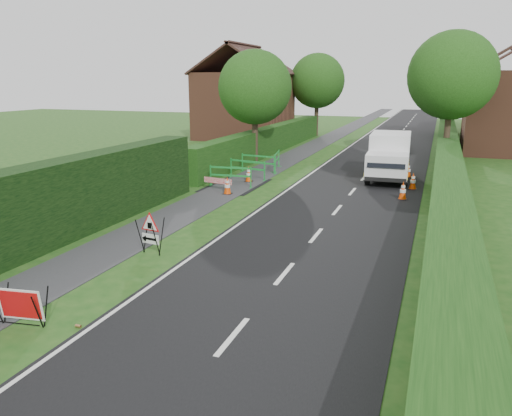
% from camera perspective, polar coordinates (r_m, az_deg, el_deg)
% --- Properties ---
extents(ground, '(120.00, 120.00, 0.00)m').
position_cam_1_polar(ground, '(13.20, -8.56, -7.62)').
color(ground, '#1A4814').
rests_on(ground, ground).
extents(road_surface, '(6.00, 90.00, 0.02)m').
position_cam_1_polar(road_surface, '(46.07, 15.84, 7.77)').
color(road_surface, black).
rests_on(road_surface, ground).
extents(footpath, '(2.00, 90.00, 0.02)m').
position_cam_1_polar(footpath, '(46.81, 9.06, 8.23)').
color(footpath, '#2D2D30').
rests_on(footpath, ground).
extents(hedge_west_near, '(1.10, 18.00, 2.50)m').
position_cam_1_polar(hedge_west_near, '(16.10, -24.45, -4.70)').
color(hedge_west_near, black).
rests_on(hedge_west_near, ground).
extents(hedge_west_far, '(1.00, 24.00, 1.80)m').
position_cam_1_polar(hedge_west_far, '(34.83, 1.56, 6.31)').
color(hedge_west_far, '#14380F').
rests_on(hedge_west_far, ground).
extents(hedge_east, '(1.20, 50.00, 1.50)m').
position_cam_1_polar(hedge_east, '(27.13, 20.91, 3.03)').
color(hedge_east, '#14380F').
rests_on(hedge_east, ground).
extents(house_west, '(7.50, 7.40, 7.88)m').
position_cam_1_polar(house_west, '(43.76, -1.33, 11.78)').
color(house_west, brown).
rests_on(house_west, ground).
extents(house_east_b, '(7.50, 7.40, 7.88)m').
position_cam_1_polar(house_east_b, '(53.06, 27.15, 10.70)').
color(house_east_b, brown).
rests_on(house_east_b, ground).
extents(tree_nw, '(4.40, 4.40, 6.70)m').
position_cam_1_polar(tree_nw, '(30.58, -0.12, 13.62)').
color(tree_nw, '#2D2116').
rests_on(tree_nw, ground).
extents(tree_ne, '(5.20, 5.20, 7.79)m').
position_cam_1_polar(tree_ne, '(32.68, 21.53, 13.92)').
color(tree_ne, '#2D2116').
rests_on(tree_ne, ground).
extents(tree_fw, '(4.80, 4.80, 7.24)m').
position_cam_1_polar(tree_fw, '(45.92, 7.03, 14.22)').
color(tree_fw, '#2D2116').
rests_on(tree_fw, ground).
extents(tree_fe, '(4.20, 4.20, 6.33)m').
position_cam_1_polar(tree_fe, '(48.68, 21.17, 12.67)').
color(tree_fe, '#2D2116').
rests_on(tree_fe, ground).
extents(red_rect_sign, '(1.03, 0.72, 0.82)m').
position_cam_1_polar(red_rect_sign, '(11.39, -25.32, -10.02)').
color(red_rect_sign, black).
rests_on(red_rect_sign, ground).
extents(triangle_sign, '(0.83, 0.83, 1.07)m').
position_cam_1_polar(triangle_sign, '(14.64, -12.11, -2.47)').
color(triangle_sign, black).
rests_on(triangle_sign, ground).
extents(works_van, '(2.20, 5.08, 2.27)m').
position_cam_1_polar(works_van, '(26.23, 14.98, 5.80)').
color(works_van, silver).
rests_on(works_van, ground).
extents(traffic_cone_0, '(0.38, 0.38, 0.79)m').
position_cam_1_polar(traffic_cone_0, '(21.92, 16.45, 1.92)').
color(traffic_cone_0, black).
rests_on(traffic_cone_0, ground).
extents(traffic_cone_1, '(0.38, 0.38, 0.79)m').
position_cam_1_polar(traffic_cone_1, '(24.13, 17.51, 2.95)').
color(traffic_cone_1, black).
rests_on(traffic_cone_1, ground).
extents(traffic_cone_2, '(0.38, 0.38, 0.79)m').
position_cam_1_polar(traffic_cone_2, '(27.06, 16.99, 4.17)').
color(traffic_cone_2, black).
rests_on(traffic_cone_2, ground).
extents(traffic_cone_3, '(0.38, 0.38, 0.79)m').
position_cam_1_polar(traffic_cone_3, '(22.07, -3.30, 2.57)').
color(traffic_cone_3, black).
rests_on(traffic_cone_3, ground).
extents(traffic_cone_4, '(0.38, 0.38, 0.79)m').
position_cam_1_polar(traffic_cone_4, '(24.74, -0.84, 3.89)').
color(traffic_cone_4, black).
rests_on(traffic_cone_4, ground).
extents(ped_barrier_0, '(2.08, 0.49, 1.00)m').
position_cam_1_polar(ped_barrier_0, '(23.54, -2.94, 3.92)').
color(ped_barrier_0, '#18882F').
rests_on(ped_barrier_0, ground).
extents(ped_barrier_1, '(2.09, 0.73, 1.00)m').
position_cam_1_polar(ped_barrier_1, '(25.41, -0.98, 4.71)').
color(ped_barrier_1, '#18882F').
rests_on(ped_barrier_1, ground).
extents(ped_barrier_2, '(2.09, 0.61, 1.00)m').
position_cam_1_polar(ped_barrier_2, '(27.17, 0.28, 5.35)').
color(ped_barrier_2, '#18882F').
rests_on(ped_barrier_2, ground).
extents(ped_barrier_3, '(0.72, 2.09, 1.00)m').
position_cam_1_polar(ped_barrier_3, '(28.17, 2.38, 5.66)').
color(ped_barrier_3, '#18882F').
rests_on(ped_barrier_3, ground).
extents(redwhite_plank, '(1.49, 0.29, 0.25)m').
position_cam_1_polar(redwhite_plank, '(22.96, -4.37, 2.02)').
color(redwhite_plank, red).
rests_on(redwhite_plank, ground).
extents(litter_can, '(0.12, 0.07, 0.07)m').
position_cam_1_polar(litter_can, '(11.11, -19.64, -12.75)').
color(litter_can, '#BF7F4C').
rests_on(litter_can, ground).
extents(hatchback_car, '(2.19, 3.65, 1.16)m').
position_cam_1_polar(hatchback_car, '(38.22, 15.74, 7.38)').
color(hatchback_car, white).
rests_on(hatchback_car, ground).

